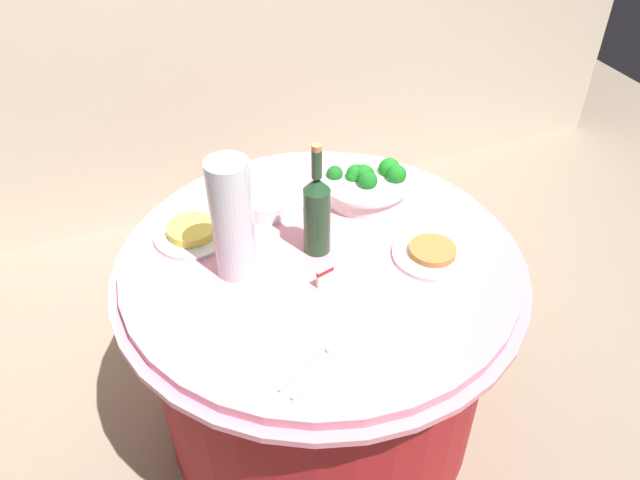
% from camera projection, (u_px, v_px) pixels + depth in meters
% --- Properties ---
extents(ground_plane, '(6.00, 6.00, 0.00)m').
position_uv_depth(ground_plane, '(320.00, 414.00, 2.22)').
color(ground_plane, gray).
extents(buffet_table, '(1.16, 1.16, 0.74)m').
position_uv_depth(buffet_table, '(320.00, 342.00, 1.98)').
color(buffet_table, maroon).
rests_on(buffet_table, ground_plane).
extents(broccoli_bowl, '(0.28, 0.28, 0.11)m').
position_uv_depth(broccoli_bowl, '(366.00, 183.00, 1.94)').
color(broccoli_bowl, white).
rests_on(broccoli_bowl, buffet_table).
extents(plate_stack, '(0.21, 0.21, 0.05)m').
position_uv_depth(plate_stack, '(268.00, 198.00, 1.92)').
color(plate_stack, white).
rests_on(plate_stack, buffet_table).
extents(wine_bottle, '(0.07, 0.07, 0.34)m').
position_uv_depth(wine_bottle, '(316.00, 212.00, 1.69)').
color(wine_bottle, '#1F4124').
rests_on(wine_bottle, buffet_table).
extents(decorative_fruit_vase, '(0.11, 0.11, 0.34)m').
position_uv_depth(decorative_fruit_vase, '(233.00, 225.00, 1.61)').
color(decorative_fruit_vase, silver).
rests_on(decorative_fruit_vase, buffet_table).
extents(serving_tongs, '(0.16, 0.12, 0.01)m').
position_uv_depth(serving_tongs, '(309.00, 369.00, 1.43)').
color(serving_tongs, silver).
rests_on(serving_tongs, buffet_table).
extents(food_plate_peanuts, '(0.22, 0.22, 0.03)m').
position_uv_depth(food_plate_peanuts, '(432.00, 253.00, 1.74)').
color(food_plate_peanuts, white).
rests_on(food_plate_peanuts, buffet_table).
extents(food_plate_fried_egg, '(0.22, 0.22, 0.04)m').
position_uv_depth(food_plate_fried_egg, '(192.00, 232.00, 1.80)').
color(food_plate_fried_egg, white).
rests_on(food_plate_fried_egg, buffet_table).
extents(label_placard_front, '(0.05, 0.02, 0.05)m').
position_uv_depth(label_placard_front, '(325.00, 276.00, 1.64)').
color(label_placard_front, white).
rests_on(label_placard_front, buffet_table).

